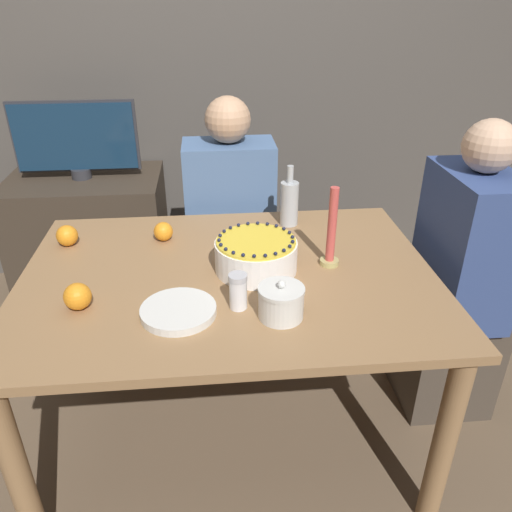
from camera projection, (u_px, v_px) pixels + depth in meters
ground_plane at (233, 429)px, 2.00m from camera, size 12.00×12.00×0.00m
wall_behind at (213, 44)px, 2.61m from camera, size 8.00×0.05×2.60m
dining_table at (229, 300)px, 1.70m from camera, size 1.37×0.98×0.73m
cake at (256, 255)px, 1.65m from camera, size 0.27×0.27×0.12m
sugar_bowl at (281, 302)px, 1.41m from camera, size 0.13×0.13×0.12m
sugar_shaker at (238, 291)px, 1.45m from camera, size 0.05×0.05×0.11m
plate_stack at (178, 311)px, 1.44m from camera, size 0.22×0.22×0.02m
candle at (331, 234)px, 1.65m from camera, size 0.06×0.06×0.28m
bottle at (289, 202)px, 1.95m from camera, size 0.07×0.07×0.24m
orange_fruit_0 at (163, 231)px, 1.85m from camera, size 0.07×0.07×0.07m
orange_fruit_1 at (67, 236)px, 1.81m from camera, size 0.08×0.08×0.08m
orange_fruit_2 at (78, 296)px, 1.45m from camera, size 0.08×0.08×0.08m
person_man_blue_shirt at (231, 240)px, 2.37m from camera, size 0.40×0.34×1.17m
person_woman_floral at (456, 294)px, 1.93m from camera, size 0.34×0.40×1.19m
side_cabinet at (93, 238)px, 2.73m from camera, size 0.78×0.52×0.69m
tv_monitor at (75, 139)px, 2.47m from camera, size 0.61×0.10×0.39m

